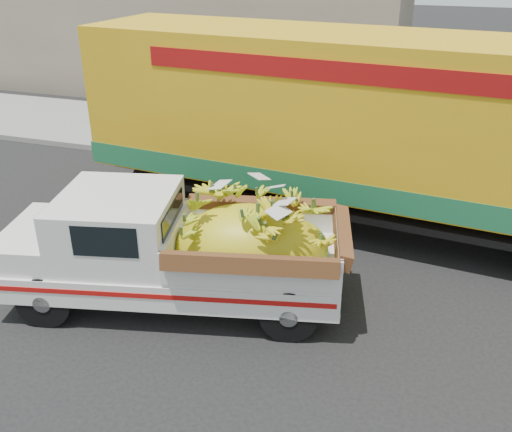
% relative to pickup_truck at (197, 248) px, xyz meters
% --- Properties ---
extents(ground, '(100.00, 100.00, 0.00)m').
position_rel_pickup_truck_xyz_m(ground, '(0.74, 0.69, -0.99)').
color(ground, black).
rests_on(ground, ground).
extents(curb, '(60.00, 0.25, 0.15)m').
position_rel_pickup_truck_xyz_m(curb, '(0.74, 5.99, -0.91)').
color(curb, gray).
rests_on(curb, ground).
extents(sidewalk, '(60.00, 4.00, 0.14)m').
position_rel_pickup_truck_xyz_m(sidewalk, '(0.74, 8.09, -0.92)').
color(sidewalk, gray).
rests_on(sidewalk, ground).
extents(building_left, '(18.00, 6.00, 5.00)m').
position_rel_pickup_truck_xyz_m(building_left, '(-7.26, 13.99, 1.51)').
color(building_left, gray).
rests_on(building_left, ground).
extents(pickup_truck, '(5.53, 3.03, 1.84)m').
position_rel_pickup_truck_xyz_m(pickup_truck, '(0.00, 0.00, 0.00)').
color(pickup_truck, black).
rests_on(pickup_truck, ground).
extents(semi_trailer, '(12.04, 3.67, 3.80)m').
position_rel_pickup_truck_xyz_m(semi_trailer, '(2.31, 3.54, 1.13)').
color(semi_trailer, black).
rests_on(semi_trailer, ground).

